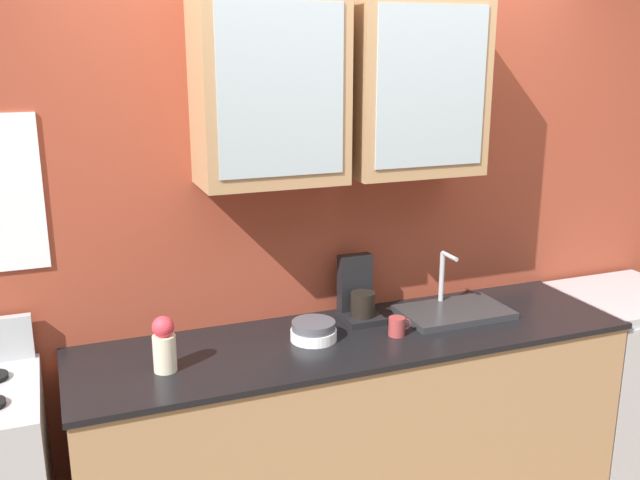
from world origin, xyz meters
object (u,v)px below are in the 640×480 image
Objects in this scene: cup_near_sink at (397,326)px; dishwasher at (619,378)px; vase at (164,344)px; coffee_maker at (358,296)px; bowl_stack at (314,331)px; sink_faucet at (454,311)px.

cup_near_sink is 1.44m from dishwasher.
vase is 0.24× the size of dishwasher.
coffee_maker is at bearing 172.54° from dishwasher.
bowl_stack is 1.77m from dishwasher.
bowl_stack is 0.36m from cup_near_sink.
vase is (-0.63, -0.07, 0.07)m from bowl_stack.
sink_faucet is 0.46m from coffee_maker.
vase is 2.40m from dishwasher.
coffee_maker is at bearing 29.71° from bowl_stack.
vase is at bearing -173.50° from bowl_stack.
cup_near_sink reaches higher than dishwasher.
bowl_stack is 1.88× the size of cup_near_sink.
vase is at bearing -165.83° from coffee_maker.
bowl_stack is at bearing 6.50° from vase.
coffee_maker reaches higher than vase.
vase is 0.99m from cup_near_sink.
dishwasher is 3.24× the size of coffee_maker.
dishwasher is at bearing -7.46° from coffee_maker.
vase reaches higher than dishwasher.
sink_faucet is at bearing 2.69° from bowl_stack.
bowl_stack is at bearing -150.29° from coffee_maker.
dishwasher is at bearing -0.96° from bowl_stack.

